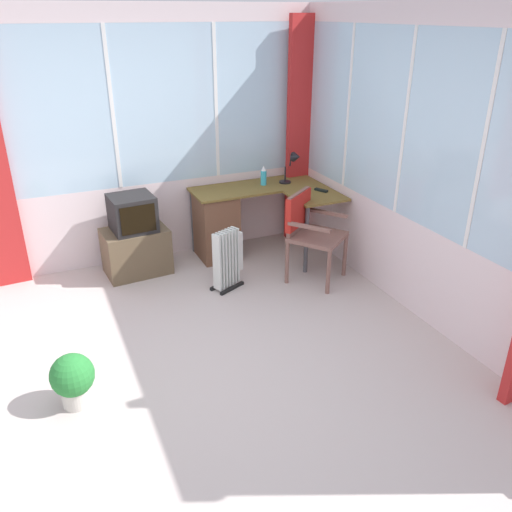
% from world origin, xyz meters
% --- Properties ---
extents(ground, '(5.26, 5.33, 0.06)m').
position_xyz_m(ground, '(0.00, 0.00, -0.03)').
color(ground, beige).
extents(north_window_panel, '(4.26, 0.07, 2.57)m').
position_xyz_m(north_window_panel, '(0.00, 2.20, 1.28)').
color(north_window_panel, silver).
rests_on(north_window_panel, ground).
extents(east_window_panel, '(0.07, 4.33, 2.57)m').
position_xyz_m(east_window_panel, '(2.16, 0.00, 1.28)').
color(east_window_panel, silver).
rests_on(east_window_panel, ground).
extents(curtain_corner, '(0.35, 0.09, 2.47)m').
position_xyz_m(curtain_corner, '(2.03, 2.07, 1.23)').
color(curtain_corner, red).
rests_on(curtain_corner, ground).
extents(desk, '(1.42, 1.05, 0.75)m').
position_xyz_m(desk, '(1.02, 1.86, 0.42)').
color(desk, brown).
rests_on(desk, ground).
extents(desk_lamp, '(0.24, 0.21, 0.36)m').
position_xyz_m(desk_lamp, '(1.82, 1.82, 0.98)').
color(desk_lamp, black).
rests_on(desk_lamp, desk).
extents(tv_remote, '(0.11, 0.15, 0.02)m').
position_xyz_m(tv_remote, '(1.96, 1.44, 0.76)').
color(tv_remote, black).
rests_on(tv_remote, desk).
extents(spray_bottle, '(0.06, 0.06, 0.22)m').
position_xyz_m(spray_bottle, '(1.49, 1.90, 0.85)').
color(spray_bottle, '#3BBDDB').
rests_on(spray_bottle, desk).
extents(wooden_armchair, '(0.67, 0.67, 0.89)m').
position_xyz_m(wooden_armchair, '(1.58, 1.05, 0.58)').
color(wooden_armchair, '#80574D').
rests_on(wooden_armchair, ground).
extents(tv_on_stand, '(0.67, 0.49, 0.84)m').
position_xyz_m(tv_on_stand, '(0.03, 1.84, 0.37)').
color(tv_on_stand, brown).
rests_on(tv_on_stand, ground).
extents(space_heater, '(0.37, 0.29, 0.60)m').
position_xyz_m(space_heater, '(0.78, 1.16, 0.30)').
color(space_heater, silver).
rests_on(space_heater, ground).
extents(potted_plant, '(0.30, 0.30, 0.40)m').
position_xyz_m(potted_plant, '(-0.81, -0.02, 0.22)').
color(potted_plant, beige).
rests_on(potted_plant, ground).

